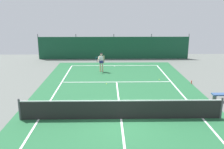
% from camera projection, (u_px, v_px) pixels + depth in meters
% --- Properties ---
extents(ground_plane, '(36.00, 36.00, 0.00)m').
position_uv_depth(ground_plane, '(121.00, 119.00, 12.42)').
color(ground_plane, slate).
extents(court_surface, '(11.02, 26.60, 0.01)m').
position_uv_depth(court_surface, '(121.00, 119.00, 12.42)').
color(court_surface, '#236038').
rests_on(court_surface, ground).
extents(tennis_net, '(10.12, 0.10, 1.10)m').
position_uv_depth(tennis_net, '(121.00, 110.00, 12.29)').
color(tennis_net, black).
rests_on(tennis_net, ground).
extents(back_fence, '(16.30, 0.98, 2.70)m').
position_uv_depth(back_fence, '(114.00, 52.00, 27.42)').
color(back_fence, '#14472D').
rests_on(back_fence, ground).
extents(tennis_player, '(0.78, 0.71, 1.64)m').
position_uv_depth(tennis_player, '(101.00, 61.00, 21.37)').
color(tennis_player, '#D8AD8C').
rests_on(tennis_player, ground).
extents(tennis_ball_near_player, '(0.07, 0.07, 0.07)m').
position_uv_depth(tennis_ball_near_player, '(116.00, 102.00, 14.63)').
color(tennis_ball_near_player, '#CCDB33').
rests_on(tennis_ball_near_player, ground).
extents(tennis_ball_midcourt, '(0.07, 0.07, 0.07)m').
position_uv_depth(tennis_ball_midcourt, '(159.00, 80.00, 19.11)').
color(tennis_ball_midcourt, '#CCDB33').
rests_on(tennis_ball_midcourt, ground).
extents(tennis_ball_by_sideline, '(0.07, 0.07, 0.07)m').
position_uv_depth(tennis_ball_by_sideline, '(106.00, 84.00, 18.09)').
color(tennis_ball_by_sideline, '#CCDB33').
rests_on(tennis_ball_by_sideline, ground).
extents(parked_car, '(2.38, 4.38, 1.68)m').
position_uv_depth(parked_car, '(149.00, 47.00, 30.18)').
color(parked_car, navy).
rests_on(parked_car, ground).
extents(water_bottle, '(0.08, 0.08, 0.24)m').
position_uv_depth(water_bottle, '(191.00, 82.00, 18.17)').
color(water_bottle, '#D84C38').
rests_on(water_bottle, ground).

